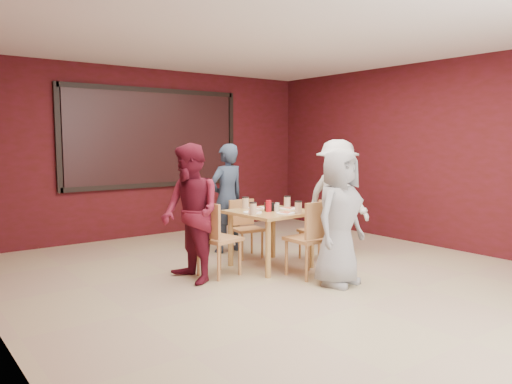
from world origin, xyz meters
TOP-DOWN VIEW (x-y plane):
  - floor at (0.00, 0.00)m, footprint 7.00×7.00m
  - window_blinds at (0.00, 3.45)m, footprint 3.00×0.02m
  - dining_table at (0.21, 0.58)m, footprint 0.96×0.96m
  - chair_front at (0.29, -0.10)m, footprint 0.44×0.44m
  - chair_back at (0.30, 1.27)m, footprint 0.43×0.43m
  - chair_left at (-0.61, 0.62)m, footprint 0.50×0.50m
  - chair_right at (1.00, 0.49)m, footprint 0.45×0.45m
  - diner_front at (0.33, -0.49)m, footprint 0.83×0.63m
  - diner_back at (0.25, 1.65)m, footprint 0.60×0.42m
  - diner_left at (-0.94, 0.60)m, footprint 0.62×0.78m
  - diner_right at (1.52, 0.68)m, footprint 0.67×1.09m

SIDE VIEW (x-z plane):
  - floor at x=0.00m, z-range 0.00..0.00m
  - chair_back at x=0.30m, z-range 0.05..0.84m
  - chair_right at x=1.00m, z-range 0.05..0.84m
  - chair_left at x=-0.61m, z-range 0.06..0.95m
  - chair_front at x=0.29m, z-range 0.06..0.97m
  - dining_table at x=0.21m, z-range 0.20..1.08m
  - diner_front at x=0.33m, z-range 0.00..1.52m
  - diner_back at x=0.25m, z-range 0.00..1.56m
  - diner_left at x=-0.94m, z-range 0.00..1.59m
  - diner_right at x=1.52m, z-range 0.00..1.62m
  - window_blinds at x=0.00m, z-range 0.90..2.40m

